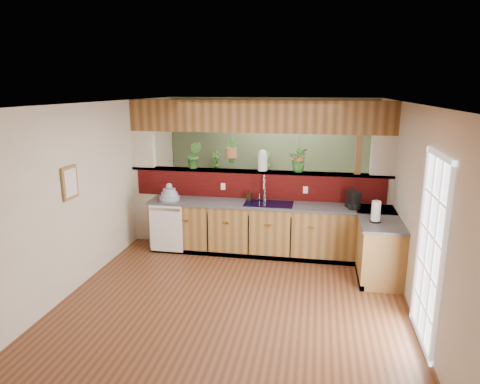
% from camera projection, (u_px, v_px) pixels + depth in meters
% --- Properties ---
extents(ground, '(4.60, 7.00, 0.01)m').
position_uv_depth(ground, '(244.00, 276.00, 6.54)').
color(ground, brown).
rests_on(ground, ground).
extents(ceiling, '(4.60, 7.00, 0.01)m').
position_uv_depth(ceiling, '(245.00, 103.00, 5.92)').
color(ceiling, brown).
rests_on(ceiling, ground).
extents(wall_back, '(4.60, 0.02, 2.60)m').
position_uv_depth(wall_back, '(271.00, 157.00, 9.58)').
color(wall_back, beige).
rests_on(wall_back, ground).
extents(wall_front, '(4.60, 0.02, 2.60)m').
position_uv_depth(wall_front, '(157.00, 317.00, 2.89)').
color(wall_front, beige).
rests_on(wall_front, ground).
extents(wall_left, '(0.02, 7.00, 2.60)m').
position_uv_depth(wall_left, '(99.00, 187.00, 6.64)').
color(wall_left, beige).
rests_on(wall_left, ground).
extents(wall_right, '(0.02, 7.00, 2.60)m').
position_uv_depth(wall_right, '(410.00, 201.00, 5.83)').
color(wall_right, beige).
rests_on(wall_right, ground).
extents(pass_through_partition, '(4.60, 0.21, 2.60)m').
position_uv_depth(pass_through_partition, '(259.00, 182.00, 7.54)').
color(pass_through_partition, beige).
rests_on(pass_through_partition, ground).
extents(pass_through_ledge, '(4.60, 0.21, 0.04)m').
position_uv_depth(pass_through_ledge, '(257.00, 172.00, 7.51)').
color(pass_through_ledge, brown).
rests_on(pass_through_ledge, ground).
extents(header_beam, '(4.60, 0.15, 0.55)m').
position_uv_depth(header_beam, '(258.00, 117.00, 7.28)').
color(header_beam, brown).
rests_on(header_beam, ground).
extents(sage_backwall, '(4.55, 0.02, 2.55)m').
position_uv_depth(sage_backwall, '(271.00, 157.00, 9.56)').
color(sage_backwall, '#536545').
rests_on(sage_backwall, ground).
extents(countertop, '(4.14, 1.52, 0.90)m').
position_uv_depth(countertop, '(303.00, 233.00, 7.12)').
color(countertop, brown).
rests_on(countertop, ground).
extents(dishwasher, '(0.58, 0.03, 0.82)m').
position_uv_depth(dishwasher, '(166.00, 229.00, 7.33)').
color(dishwasher, white).
rests_on(dishwasher, ground).
extents(navy_sink, '(0.82, 0.50, 0.18)m').
position_uv_depth(navy_sink, '(269.00, 208.00, 7.24)').
color(navy_sink, black).
rests_on(navy_sink, countertop).
extents(french_door, '(0.06, 1.02, 2.16)m').
position_uv_depth(french_door, '(429.00, 253.00, 4.66)').
color(french_door, white).
rests_on(french_door, ground).
extents(framed_print, '(0.04, 0.35, 0.45)m').
position_uv_depth(framed_print, '(70.00, 183.00, 5.81)').
color(framed_print, brown).
rests_on(framed_print, wall_left).
extents(faucet, '(0.20, 0.20, 0.47)m').
position_uv_depth(faucet, '(264.00, 187.00, 7.32)').
color(faucet, '#B7B7B2').
rests_on(faucet, countertop).
extents(dish_stack, '(0.35, 0.35, 0.30)m').
position_uv_depth(dish_stack, '(169.00, 195.00, 7.43)').
color(dish_stack, '#8997B1').
rests_on(dish_stack, countertop).
extents(soap_dispenser, '(0.11, 0.11, 0.18)m').
position_uv_depth(soap_dispenser, '(250.00, 195.00, 7.42)').
color(soap_dispenser, '#321F12').
rests_on(soap_dispenser, countertop).
extents(coffee_maker, '(0.16, 0.26, 0.29)m').
position_uv_depth(coffee_maker, '(353.00, 200.00, 6.92)').
color(coffee_maker, black).
rests_on(coffee_maker, countertop).
extents(paper_towel, '(0.16, 0.16, 0.34)m').
position_uv_depth(paper_towel, '(376.00, 212.00, 6.20)').
color(paper_towel, black).
rests_on(paper_towel, countertop).
extents(glass_jar, '(0.17, 0.17, 0.37)m').
position_uv_depth(glass_jar, '(263.00, 160.00, 7.44)').
color(glass_jar, silver).
rests_on(glass_jar, pass_through_ledge).
extents(ledge_plant_left, '(0.29, 0.25, 0.48)m').
position_uv_depth(ledge_plant_left, '(194.00, 155.00, 7.64)').
color(ledge_plant_left, '#2C6121').
rests_on(ledge_plant_left, pass_through_ledge).
extents(ledge_plant_right, '(0.22, 0.22, 0.40)m').
position_uv_depth(ledge_plant_right, '(299.00, 161.00, 7.33)').
color(ledge_plant_right, '#2C6121').
rests_on(ledge_plant_right, pass_through_ledge).
extents(hanging_plant_a, '(0.25, 0.20, 0.55)m').
position_uv_depth(hanging_plant_a, '(231.00, 143.00, 7.47)').
color(hanging_plant_a, brown).
rests_on(hanging_plant_a, header_beam).
extents(hanging_plant_b, '(0.35, 0.31, 0.55)m').
position_uv_depth(hanging_plant_b, '(299.00, 149.00, 7.28)').
color(hanging_plant_b, brown).
rests_on(hanging_plant_b, header_beam).
extents(shelving_console, '(1.55, 0.97, 1.01)m').
position_uv_depth(shelving_console, '(241.00, 193.00, 9.64)').
color(shelving_console, black).
rests_on(shelving_console, ground).
extents(shelf_plant_a, '(0.25, 0.18, 0.44)m').
position_uv_depth(shelf_plant_a, '(216.00, 160.00, 9.57)').
color(shelf_plant_a, '#2C6121').
rests_on(shelf_plant_a, shelving_console).
extents(shelf_plant_b, '(0.29, 0.29, 0.46)m').
position_uv_depth(shelf_plant_b, '(265.00, 161.00, 9.37)').
color(shelf_plant_b, '#2C6121').
rests_on(shelf_plant_b, shelving_console).
extents(floor_plant, '(0.65, 0.57, 0.71)m').
position_uv_depth(floor_plant, '(300.00, 210.00, 8.84)').
color(floor_plant, '#2C6121').
rests_on(floor_plant, ground).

